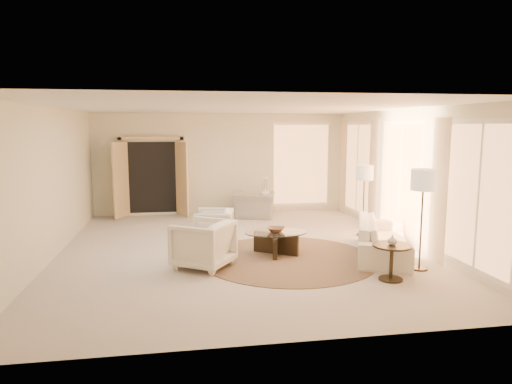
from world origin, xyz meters
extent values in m
cube|color=beige|center=(0.00, 0.00, -0.01)|extent=(7.00, 8.00, 0.02)
cube|color=white|center=(0.00, 0.00, 2.80)|extent=(7.00, 8.00, 0.02)
cube|color=beige|center=(0.00, 4.00, 1.40)|extent=(7.00, 0.04, 2.80)
cube|color=beige|center=(0.00, -4.00, 1.40)|extent=(7.00, 0.04, 2.80)
cube|color=beige|center=(-3.50, 0.00, 1.40)|extent=(0.04, 8.00, 2.80)
cube|color=beige|center=(3.50, 0.00, 1.40)|extent=(0.04, 8.00, 2.80)
cube|color=tan|center=(-1.90, 3.89, 1.08)|extent=(1.80, 0.12, 2.16)
cube|color=tan|center=(-2.70, 3.62, 1.03)|extent=(0.35, 0.66, 2.00)
cube|color=tan|center=(-1.10, 3.62, 1.03)|extent=(0.35, 0.66, 2.00)
cylinder|color=#402B1C|center=(0.82, -0.74, 0.01)|extent=(3.32, 3.32, 0.01)
imported|color=white|center=(2.65, -0.82, 0.34)|extent=(1.72, 2.50, 0.68)
imported|color=white|center=(-0.46, 0.64, 0.39)|extent=(0.84, 0.87, 0.78)
imported|color=white|center=(-0.76, -1.02, 0.46)|extent=(1.18, 1.20, 0.91)
imported|color=gray|center=(0.81, 3.18, 0.45)|extent=(1.18, 0.92, 0.91)
cube|color=black|center=(0.65, -0.42, 0.20)|extent=(0.80, 0.57, 0.40)
cube|color=black|center=(0.65, -0.42, 0.20)|extent=(0.29, 0.90, 0.40)
cylinder|color=white|center=(0.65, -0.42, 0.43)|extent=(1.57, 1.57, 0.02)
cylinder|color=black|center=(2.17, -2.18, 0.01)|extent=(0.38, 0.38, 0.03)
cylinder|color=black|center=(2.17, -2.18, 0.28)|extent=(0.06, 0.06, 0.55)
cylinder|color=black|center=(2.17, -2.18, 0.57)|extent=(0.61, 0.61, 0.03)
cylinder|color=#31231C|center=(1.06, 2.96, 0.01)|extent=(0.37, 0.37, 0.03)
cylinder|color=#31231C|center=(1.06, 2.96, 0.27)|extent=(0.06, 0.06, 0.53)
cylinder|color=white|center=(1.06, 2.96, 0.55)|extent=(0.48, 0.48, 0.03)
cylinder|color=#31231C|center=(2.90, 0.76, 0.01)|extent=(0.27, 0.27, 0.03)
cylinder|color=#31231C|center=(2.90, 0.76, 0.67)|extent=(0.03, 0.03, 1.35)
cylinder|color=#BDAB8C|center=(2.90, 0.76, 1.43)|extent=(0.39, 0.39, 0.33)
cylinder|color=#31231C|center=(2.90, -1.74, 0.02)|extent=(0.29, 0.29, 0.03)
cylinder|color=#31231C|center=(2.90, -1.74, 0.74)|extent=(0.03, 0.03, 1.47)
cylinder|color=#BDAB8C|center=(2.90, -1.74, 1.55)|extent=(0.42, 0.42, 0.36)
imported|color=brown|center=(0.65, -0.42, 0.49)|extent=(0.43, 0.43, 0.08)
imported|color=silver|center=(2.17, -2.18, 0.66)|extent=(0.19, 0.19, 0.16)
imported|color=silver|center=(1.06, 2.96, 0.70)|extent=(0.27, 0.27, 0.27)
camera|label=1|loc=(-1.10, -8.77, 2.45)|focal=32.00mm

